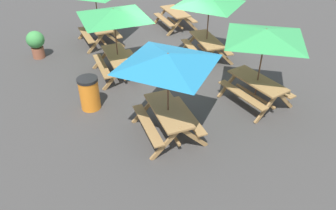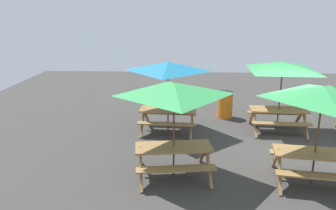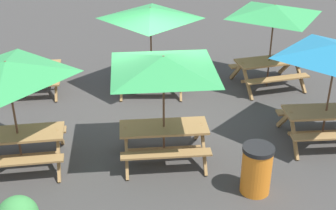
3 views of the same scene
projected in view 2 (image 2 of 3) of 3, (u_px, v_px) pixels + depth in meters
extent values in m
plane|color=#3D3A38|center=(292.00, 153.00, 9.16)|extent=(24.10, 24.10, 0.00)
cube|color=olive|center=(168.00, 110.00, 10.58)|extent=(1.84, 0.81, 0.05)
cube|color=olive|center=(166.00, 124.00, 10.13)|extent=(1.81, 0.37, 0.04)
cube|color=olive|center=(170.00, 113.00, 11.18)|extent=(1.81, 0.37, 0.04)
cube|color=olive|center=(142.00, 123.00, 10.42)|extent=(0.11, 0.80, 0.81)
cube|color=olive|center=(146.00, 116.00, 11.11)|extent=(0.11, 0.80, 0.81)
cube|color=olive|center=(191.00, 125.00, 10.25)|extent=(0.11, 0.80, 0.81)
cube|color=olive|center=(192.00, 118.00, 10.95)|extent=(0.11, 0.80, 0.81)
cube|color=olive|center=(168.00, 125.00, 10.72)|extent=(1.56, 0.16, 0.06)
cylinder|color=brown|center=(168.00, 98.00, 10.46)|extent=(0.04, 0.04, 2.30)
pyramid|color=teal|center=(168.00, 66.00, 10.18)|extent=(2.12, 2.12, 0.28)
cube|color=olive|center=(174.00, 147.00, 7.72)|extent=(1.88, 0.94, 0.05)
cube|color=olive|center=(176.00, 169.00, 7.28)|extent=(1.82, 0.51, 0.04)
cube|color=olive|center=(171.00, 149.00, 8.33)|extent=(1.82, 0.51, 0.04)
cube|color=olive|center=(141.00, 170.00, 7.41)|extent=(0.17, 0.80, 0.81)
cube|color=olive|center=(141.00, 156.00, 8.11)|extent=(0.17, 0.80, 0.81)
cube|color=olive|center=(209.00, 167.00, 7.54)|extent=(0.17, 0.80, 0.81)
cube|color=olive|center=(203.00, 154.00, 8.24)|extent=(0.17, 0.80, 0.81)
cube|color=olive|center=(174.00, 167.00, 7.87)|extent=(1.55, 0.29, 0.06)
cylinder|color=brown|center=(174.00, 131.00, 7.61)|extent=(0.04, 0.04, 2.30)
pyramid|color=green|center=(174.00, 89.00, 7.32)|extent=(2.26, 2.26, 0.28)
cube|color=olive|center=(315.00, 153.00, 7.40)|extent=(1.88, 0.93, 0.05)
cube|color=olive|center=(320.00, 176.00, 6.96)|extent=(1.82, 0.49, 0.04)
cube|color=olive|center=(308.00, 155.00, 8.00)|extent=(1.82, 0.49, 0.04)
cube|color=olive|center=(280.00, 173.00, 7.29)|extent=(0.16, 0.80, 0.81)
cube|color=olive|center=(276.00, 158.00, 7.98)|extent=(0.16, 0.80, 0.81)
cube|color=olive|center=(312.00, 174.00, 7.54)|extent=(1.56, 0.27, 0.06)
cylinder|color=brown|center=(317.00, 136.00, 7.28)|extent=(0.04, 0.04, 2.30)
pyramid|color=green|center=(323.00, 92.00, 7.00)|extent=(2.24, 2.24, 0.28)
cube|color=olive|center=(279.00, 110.00, 10.60)|extent=(1.83, 0.77, 0.05)
cube|color=olive|center=(282.00, 124.00, 10.15)|extent=(1.81, 0.33, 0.04)
cube|color=olive|center=(274.00, 113.00, 11.20)|extent=(1.81, 0.33, 0.04)
cube|color=olive|center=(255.00, 123.00, 10.42)|extent=(0.09, 0.80, 0.81)
cube|color=olive|center=(252.00, 116.00, 11.12)|extent=(0.09, 0.80, 0.81)
cube|color=olive|center=(306.00, 125.00, 10.28)|extent=(0.09, 0.80, 0.81)
cube|color=olive|center=(299.00, 117.00, 10.98)|extent=(0.09, 0.80, 0.81)
cube|color=olive|center=(277.00, 125.00, 10.74)|extent=(1.56, 0.13, 0.06)
cylinder|color=brown|center=(280.00, 97.00, 10.48)|extent=(0.04, 0.04, 2.30)
pyramid|color=green|center=(283.00, 66.00, 10.20)|extent=(2.83, 2.83, 0.28)
cylinder|color=orange|center=(225.00, 106.00, 12.04)|extent=(0.56, 0.56, 0.90)
cylinder|color=black|center=(226.00, 93.00, 11.90)|extent=(0.59, 0.59, 0.08)
cylinder|color=#935138|center=(327.00, 106.00, 12.86)|extent=(0.44, 0.44, 0.40)
ellipsoid|color=#3D8C42|center=(329.00, 94.00, 12.71)|extent=(0.64, 0.64, 0.62)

